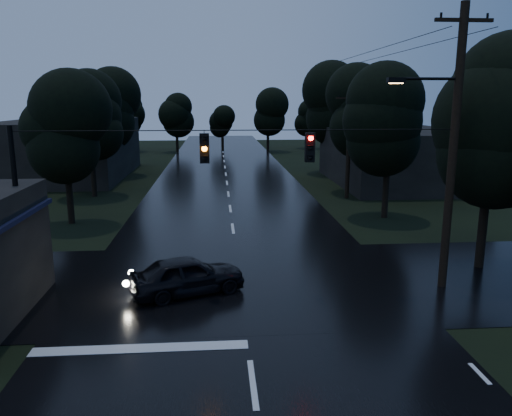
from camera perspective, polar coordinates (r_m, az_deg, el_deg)
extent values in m
cube|color=black|center=(36.60, -3.17, 1.56)|extent=(12.00, 120.00, 0.02)
cube|color=black|center=(19.22, -1.87, -8.47)|extent=(60.00, 9.00, 0.02)
cube|color=black|center=(16.59, -26.37, -1.58)|extent=(0.30, 7.00, 0.15)
cylinder|color=black|center=(19.79, -23.28, -4.30)|extent=(0.10, 0.10, 3.00)
cube|color=#FFE266|center=(17.85, -24.91, -2.85)|extent=(0.06, 1.20, 0.50)
cube|color=black|center=(42.85, 15.81, 5.67)|extent=(10.00, 14.00, 4.40)
cube|color=black|center=(48.01, -20.57, 6.38)|extent=(10.00, 16.00, 5.00)
cylinder|color=black|center=(18.95, 21.58, 5.96)|extent=(0.30, 0.30, 10.00)
cube|color=black|center=(19.04, 22.68, 19.21)|extent=(2.00, 0.12, 0.12)
cylinder|color=black|center=(18.42, 19.04, 13.79)|extent=(2.20, 0.10, 0.10)
cube|color=black|center=(18.02, 15.72, 13.89)|extent=(0.60, 0.25, 0.18)
cube|color=#FFB266|center=(18.02, 15.70, 13.57)|extent=(0.45, 0.18, 0.03)
cylinder|color=black|center=(35.28, 10.54, 7.12)|extent=(0.30, 0.30, 7.50)
cube|color=black|center=(35.14, 10.75, 12.24)|extent=(2.00, 0.12, 0.12)
cylinder|color=black|center=(18.63, -25.51, -0.73)|extent=(0.18, 0.18, 6.00)
cylinder|color=black|center=(17.00, -1.86, 8.88)|extent=(15.00, 0.03, 0.03)
cube|color=black|center=(17.03, -5.91, 6.81)|extent=(0.32, 0.25, 1.00)
sphere|color=orange|center=(16.88, -5.92, 6.76)|extent=(0.18, 0.18, 0.18)
cube|color=black|center=(17.32, 6.17, 6.89)|extent=(0.32, 0.25, 1.00)
sphere|color=#FF0C07|center=(17.18, 6.26, 6.84)|extent=(0.18, 0.18, 0.18)
cylinder|color=black|center=(22.46, 24.40, -2.76)|extent=(0.36, 0.36, 2.80)
sphere|color=black|center=(21.90, 25.19, 5.87)|extent=(4.48, 4.48, 4.48)
sphere|color=black|center=(21.82, 25.48, 9.00)|extent=(4.48, 4.48, 4.48)
sphere|color=black|center=(21.81, 25.77, 12.14)|extent=(4.48, 4.48, 4.48)
cylinder|color=black|center=(29.67, -20.47, 0.66)|extent=(0.36, 0.36, 2.45)
sphere|color=black|center=(29.25, -20.91, 6.38)|extent=(3.92, 3.92, 3.92)
sphere|color=black|center=(29.18, -21.07, 8.43)|extent=(3.92, 3.92, 3.92)
sphere|color=black|center=(29.14, -21.23, 10.48)|extent=(3.92, 3.92, 3.92)
cylinder|color=black|center=(37.42, -18.08, 3.25)|extent=(0.36, 0.36, 2.62)
sphere|color=black|center=(37.09, -18.41, 8.11)|extent=(4.20, 4.20, 4.20)
sphere|color=black|center=(37.04, -18.53, 9.85)|extent=(4.20, 4.20, 4.20)
sphere|color=black|center=(37.02, -18.65, 11.58)|extent=(4.20, 4.20, 4.20)
cylinder|color=black|center=(47.22, -16.02, 5.25)|extent=(0.36, 0.36, 2.80)
sphere|color=black|center=(46.95, -16.27, 9.37)|extent=(4.48, 4.48, 4.48)
sphere|color=black|center=(46.91, -16.35, 10.83)|extent=(4.48, 4.48, 4.48)
sphere|color=black|center=(46.91, -16.44, 12.30)|extent=(4.48, 4.48, 4.48)
cylinder|color=black|center=(30.12, 14.56, 1.39)|extent=(0.36, 0.36, 2.62)
sphere|color=black|center=(29.70, 14.90, 7.43)|extent=(4.20, 4.20, 4.20)
sphere|color=black|center=(29.64, 15.02, 9.60)|extent=(4.20, 4.20, 4.20)
sphere|color=black|center=(29.61, 15.14, 11.77)|extent=(4.20, 4.20, 4.20)
cylinder|color=black|center=(37.81, 11.54, 3.83)|extent=(0.36, 0.36, 2.80)
sphere|color=black|center=(37.47, 11.76, 8.98)|extent=(4.48, 4.48, 4.48)
sphere|color=black|center=(37.43, 11.84, 10.81)|extent=(4.48, 4.48, 4.48)
sphere|color=black|center=(37.42, 11.93, 12.65)|extent=(4.48, 4.48, 4.48)
cylinder|color=black|center=(47.54, 8.95, 5.73)|extent=(0.36, 0.36, 2.97)
sphere|color=black|center=(47.28, 9.10, 10.08)|extent=(4.76, 4.76, 4.76)
sphere|color=black|center=(47.25, 9.16, 11.63)|extent=(4.76, 4.76, 4.76)
sphere|color=black|center=(47.25, 9.21, 13.17)|extent=(4.76, 4.76, 4.76)
imported|color=black|center=(18.08, -7.85, -7.60)|extent=(4.39, 2.97, 1.39)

